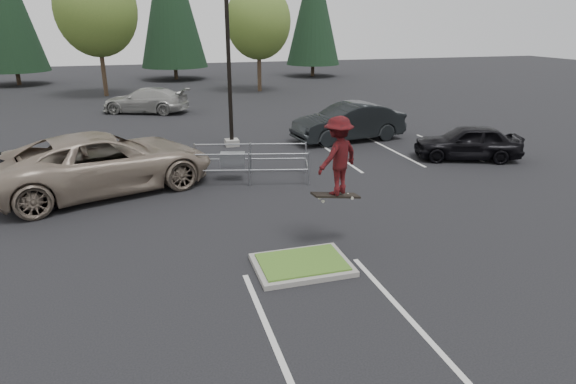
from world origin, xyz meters
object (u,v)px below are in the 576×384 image
object	(u,v)px
car_far_silver	(147,100)
car_r_charc	(348,122)
car_l_tan	(103,163)
cart_corral	(237,160)
decid_c	(258,24)
conif_a	(4,1)
conif_c	(314,7)
decid_b	(96,13)
skateboarder	(337,156)
car_r_black	(468,142)
light_pole	(228,43)

from	to	relation	value
car_far_silver	car_r_charc	bearing A→B (deg)	64.76
car_l_tan	car_far_silver	size ratio (longest dim) A/B	1.33
cart_corral	decid_c	bearing A→B (deg)	89.06
decid_c	conif_a	distance (m)	22.50
conif_c	cart_corral	bearing A→B (deg)	-113.59
decid_b	cart_corral	bearing A→B (deg)	-76.17
decid_c	skateboarder	world-z (taller)	decid_c
car_l_tan	car_r_black	size ratio (longest dim) A/B	1.67
light_pole	decid_c	bearing A→B (deg)	72.89
conif_c	skateboarder	distance (m)	40.82
decid_c	skateboarder	bearing A→B (deg)	-99.43
light_pole	conif_c	bearing A→B (deg)	63.85
skateboarder	car_r_charc	distance (m)	11.66
light_pole	conif_a	world-z (taller)	conif_a
skateboarder	car_r_black	size ratio (longest dim) A/B	0.50
decid_c	car_r_black	bearing A→B (deg)	-81.30
decid_c	car_far_silver	bearing A→B (deg)	-139.09
cart_corral	car_far_silver	world-z (taller)	car_far_silver
decid_c	car_r_black	xyz separation A→B (m)	(3.50, -22.83, -4.53)
car_r_black	car_far_silver	bearing A→B (deg)	-119.38
light_pole	decid_b	world-z (taller)	light_pole
conif_a	car_r_charc	size ratio (longest dim) A/B	2.42
car_l_tan	car_far_silver	xyz separation A→B (m)	(1.64, 15.00, -0.21)
car_r_black	conif_a	bearing A→B (deg)	-123.82
decid_b	conif_a	distance (m)	12.43
car_far_silver	decid_b	bearing A→B (deg)	-137.02
decid_b	conif_c	bearing A→B (deg)	24.14
car_l_tan	car_r_black	xyz separation A→B (m)	(14.18, 0.00, -0.26)
conif_a	car_l_tan	xyz separation A→B (m)	(9.31, -33.00, -6.12)
car_l_tan	cart_corral	bearing A→B (deg)	-108.63
conif_c	skateboarder	world-z (taller)	conif_c
decid_b	car_l_tan	distance (m)	24.11
light_pole	car_l_tan	xyz separation A→B (m)	(-5.19, -5.00, -3.58)
conif_a	car_far_silver	bearing A→B (deg)	-58.68
conif_c	car_r_charc	size ratio (longest dim) A/B	2.33
decid_c	conif_c	world-z (taller)	conif_c
conif_a	skateboarder	distance (m)	42.13
skateboarder	car_far_silver	world-z (taller)	skateboarder
conif_c	conif_a	bearing A→B (deg)	178.98
light_pole	skateboarder	xyz separation A→B (m)	(0.70, -11.00, -2.24)
light_pole	cart_corral	size ratio (longest dim) A/B	2.30
decid_c	decid_b	bearing A→B (deg)	176.66
conif_c	car_r_black	distance (m)	33.38
car_l_tan	car_r_black	distance (m)	14.18
decid_b	skateboarder	distance (m)	30.63
conif_c	car_l_tan	xyz separation A→B (m)	(-18.69, -32.50, -5.87)
conif_c	cart_corral	size ratio (longest dim) A/B	2.84
car_r_charc	conif_c	bearing A→B (deg)	157.58
car_r_black	decid_b	bearing A→B (deg)	-125.90
car_far_silver	conif_a	bearing A→B (deg)	-124.85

